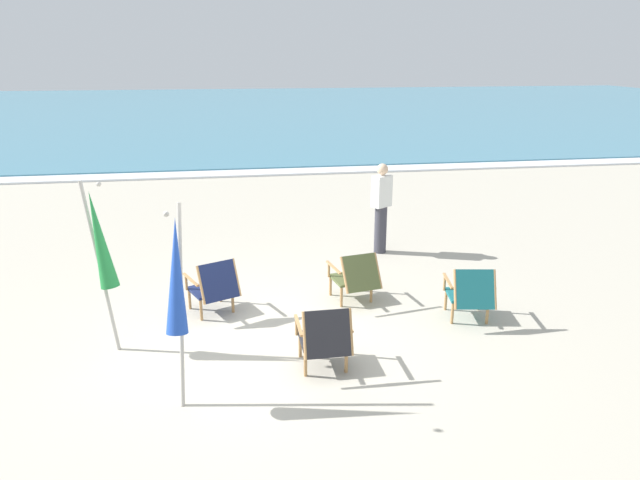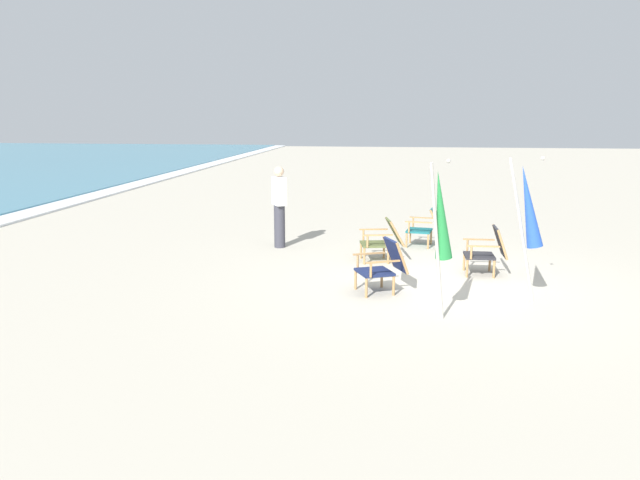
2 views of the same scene
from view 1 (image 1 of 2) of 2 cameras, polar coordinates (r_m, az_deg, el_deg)
name	(u,v)px [view 1 (image 1 of 2)]	position (r m, az deg, el deg)	size (l,w,h in m)	color
ground_plane	(261,344)	(7.29, -5.87, -10.27)	(80.00, 80.00, 0.00)	#B7AF9E
sea	(233,109)	(37.54, -8.73, 12.84)	(80.00, 40.00, 0.10)	teal
surf_band	(240,172)	(17.42, -7.96, 6.71)	(80.00, 1.10, 0.06)	white
beach_chair_mid_center	(471,293)	(7.88, 14.82, -5.11)	(0.68, 0.81, 0.80)	#196066
beach_chair_back_left	(355,276)	(8.20, 3.57, -3.62)	(0.71, 0.86, 0.78)	#515B33
beach_chair_far_center	(325,337)	(6.49, 0.50, -9.69)	(0.60, 0.68, 0.82)	#28282D
beach_chair_front_left	(214,286)	(7.96, -10.54, -4.53)	(0.81, 0.87, 0.81)	#19234C
umbrella_furled_green	(100,242)	(7.11, -21.16, -0.15)	(0.45, 0.43, 2.10)	#B7B2A8
umbrella_furled_blue	(176,278)	(5.79, -14.16, -3.68)	(0.30, 0.55, 2.09)	#B7B2A8
person_near_chairs	(381,208)	(10.23, 6.14, 3.24)	(0.39, 0.35, 1.63)	#383842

